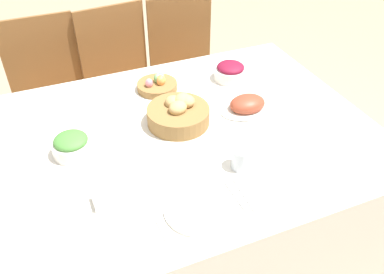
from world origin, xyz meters
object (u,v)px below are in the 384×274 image
at_px(bread_basket, 179,113).
at_px(ham_platter, 247,105).
at_px(beet_salad_bowl, 230,71).
at_px(knife, 237,198).
at_px(dinner_plate, 199,209).
at_px(drinking_cup, 242,158).
at_px(chair_far_center, 123,82).
at_px(spoon, 244,195).
at_px(egg_basket, 157,85).
at_px(chair_far_left, 52,97).
at_px(green_salad_bowl, 72,145).
at_px(fork, 158,222).
at_px(butter_dish, 109,198).
at_px(chair_far_right, 187,70).

height_order(bread_basket, ham_platter, bread_basket).
xyz_separation_m(beet_salad_bowl, knife, (-0.34, -0.73, -0.04)).
xyz_separation_m(dinner_plate, drinking_cup, (0.23, 0.13, 0.04)).
bearing_deg(knife, dinner_plate, 178.34).
xyz_separation_m(chair_far_center, knife, (0.06, -1.36, 0.27)).
relative_size(beet_salad_bowl, spoon, 0.93).
distance_m(beet_salad_bowl, drinking_cup, 0.64).
xyz_separation_m(chair_far_center, egg_basket, (0.04, -0.59, 0.30)).
height_order(chair_far_center, drinking_cup, chair_far_center).
height_order(chair_far_left, bread_basket, chair_far_left).
distance_m(beet_salad_bowl, green_salad_bowl, 0.86).
distance_m(chair_far_left, ham_platter, 1.23).
relative_size(egg_basket, ham_platter, 0.76).
bearing_deg(green_salad_bowl, drinking_cup, -29.31).
height_order(beet_salad_bowl, green_salad_bowl, beet_salad_bowl).
bearing_deg(dinner_plate, beet_salad_bowl, 56.55).
xyz_separation_m(ham_platter, fork, (-0.57, -0.46, -0.02)).
distance_m(bread_basket, green_salad_bowl, 0.45).
distance_m(drinking_cup, butter_dish, 0.49).
distance_m(bread_basket, knife, 0.49).
xyz_separation_m(chair_far_center, ham_platter, (0.35, -0.90, 0.30)).
distance_m(chair_far_left, egg_basket, 0.81).
relative_size(bread_basket, drinking_cup, 3.11).
relative_size(green_salad_bowl, knife, 0.90).
height_order(chair_far_right, spoon, chair_far_right).
distance_m(chair_far_right, spoon, 1.42).
bearing_deg(egg_basket, drinking_cup, -80.16).
bearing_deg(egg_basket, butter_dish, -121.40).
xyz_separation_m(egg_basket, fork, (-0.26, -0.77, -0.02)).
bearing_deg(spoon, knife, -178.34).
height_order(chair_far_left, spoon, chair_far_left).
distance_m(dinner_plate, knife, 0.14).
height_order(egg_basket, green_salad_bowl, green_salad_bowl).
distance_m(chair_far_right, egg_basket, 0.76).
bearing_deg(green_salad_bowl, ham_platter, 0.64).
relative_size(ham_platter, butter_dish, 2.33).
xyz_separation_m(chair_far_center, beet_salad_bowl, (0.40, -0.63, 0.31)).
height_order(fork, drinking_cup, drinking_cup).
xyz_separation_m(drinking_cup, butter_dish, (-0.49, 0.01, -0.03)).
xyz_separation_m(dinner_plate, spoon, (0.17, 0.00, -0.00)).
height_order(ham_platter, butter_dish, ham_platter).
xyz_separation_m(bread_basket, spoon, (0.05, -0.48, -0.04)).
relative_size(ham_platter, green_salad_bowl, 1.65).
distance_m(chair_far_center, bread_basket, 0.93).
distance_m(fork, spoon, 0.31).
height_order(egg_basket, ham_platter, egg_basket).
bearing_deg(chair_far_left, chair_far_center, -1.01).
relative_size(bread_basket, egg_basket, 1.39).
relative_size(knife, butter_dish, 1.57).
xyz_separation_m(fork, butter_dish, (-0.12, 0.15, 0.01)).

